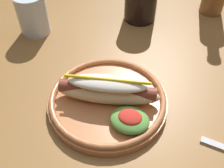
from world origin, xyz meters
TOP-DOWN VIEW (x-y plane):
  - dining_table at (0.00, 0.00)m, footprint 1.31×1.03m
  - hot_dog_plate at (-0.05, -0.08)m, footprint 0.24×0.24m
  - water_cup at (-0.32, 0.11)m, footprint 0.08×0.08m

SIDE VIEW (x-z plane):
  - dining_table at x=0.00m, z-range 0.28..1.02m
  - hot_dog_plate at x=-0.05m, z-range 0.72..0.80m
  - water_cup at x=-0.32m, z-range 0.74..0.85m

